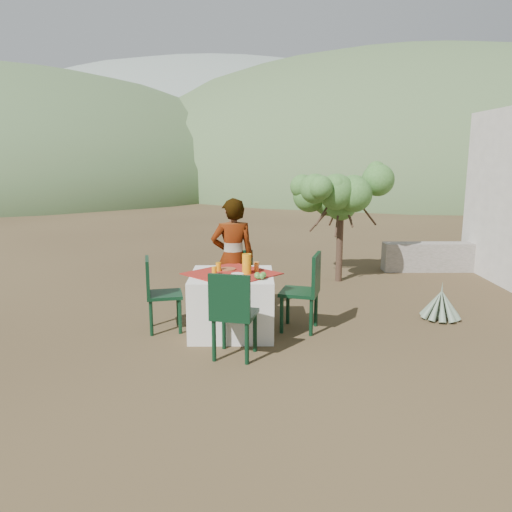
{
  "coord_description": "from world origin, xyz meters",
  "views": [
    {
      "loc": [
        -0.23,
        -6.03,
        2.19
      ],
      "look_at": [
        -0.19,
        0.4,
        0.9
      ],
      "focal_mm": 35.0,
      "sensor_mm": 36.0,
      "label": 1
    }
  ],
  "objects": [
    {
      "name": "chair_near",
      "position": [
        -0.45,
        -0.88,
        0.55
      ],
      "size": [
        0.55,
        0.55,
        0.98
      ],
      "rotation": [
        0.0,
        0.0,
        2.9
      ],
      "color": "black",
      "rests_on": "ground"
    },
    {
      "name": "white_bowl",
      "position": [
        -0.41,
        -0.3,
        0.8
      ],
      "size": [
        0.15,
        0.15,
        0.06
      ],
      "primitive_type": "cylinder",
      "color": "white",
      "rests_on": "bowl_plate"
    },
    {
      "name": "chair_far",
      "position": [
        -0.42,
        0.98,
        0.47
      ],
      "size": [
        0.43,
        0.43,
        0.85
      ],
      "rotation": [
        0.0,
        0.0,
        0.09
      ],
      "color": "black",
      "rests_on": "ground"
    },
    {
      "name": "hill_near_right",
      "position": [
        12.0,
        36.0,
        0.0
      ],
      "size": [
        48.0,
        48.0,
        20.0
      ],
      "primitive_type": "ellipsoid",
      "color": "#435A32",
      "rests_on": "ground"
    },
    {
      "name": "stone_wall",
      "position": [
        3.6,
        3.4,
        0.28
      ],
      "size": [
        2.6,
        0.35,
        0.55
      ],
      "primitive_type": "cube",
      "color": "gray",
      "rests_on": "ground"
    },
    {
      "name": "chair_left",
      "position": [
        -1.43,
        0.05,
        0.52
      ],
      "size": [
        0.52,
        0.52,
        0.95
      ],
      "rotation": [
        0.0,
        0.0,
        1.78
      ],
      "color": "black",
      "rests_on": "ground"
    },
    {
      "name": "person",
      "position": [
        -0.51,
        0.69,
        0.82
      ],
      "size": [
        0.65,
        0.48,
        1.64
      ],
      "primitive_type": "imported",
      "rotation": [
        0.0,
        0.0,
        3.29
      ],
      "color": "#8C6651",
      "rests_on": "ground"
    },
    {
      "name": "jar_left",
      "position": [
        -0.18,
        0.08,
        0.8
      ],
      "size": [
        0.05,
        0.05,
        0.09
      ],
      "primitive_type": "cylinder",
      "color": "orange",
      "rests_on": "table"
    },
    {
      "name": "fruit_cluster",
      "position": [
        -0.15,
        -0.27,
        0.8
      ],
      "size": [
        0.14,
        0.13,
        0.07
      ],
      "color": "#478430",
      "rests_on": "table"
    },
    {
      "name": "glass_far",
      "position": [
        -0.66,
        0.12,
        0.82
      ],
      "size": [
        0.07,
        0.07,
        0.11
      ],
      "primitive_type": "cylinder",
      "color": "orange",
      "rests_on": "table"
    },
    {
      "name": "hill_near_left",
      "position": [
        -18.0,
        30.0,
        0.0
      ],
      "size": [
        40.0,
        40.0,
        16.0
      ],
      "primitive_type": "ellipsoid",
      "color": "#435A32",
      "rests_on": "ground"
    },
    {
      "name": "bowl_plate",
      "position": [
        -0.41,
        -0.3,
        0.77
      ],
      "size": [
        0.22,
        0.22,
        0.01
      ],
      "primitive_type": "cylinder",
      "color": "brown",
      "rests_on": "table"
    },
    {
      "name": "jar_right",
      "position": [
        -0.18,
        0.17,
        0.82
      ],
      "size": [
        0.07,
        0.07,
        0.11
      ],
      "primitive_type": "cylinder",
      "color": "orange",
      "rests_on": "table"
    },
    {
      "name": "glass_near",
      "position": [
        -0.7,
        -0.08,
        0.81
      ],
      "size": [
        0.06,
        0.06,
        0.1
      ],
      "primitive_type": "cylinder",
      "color": "orange",
      "rests_on": "table"
    },
    {
      "name": "juice_pitcher",
      "position": [
        -0.31,
        -0.03,
        0.89
      ],
      "size": [
        0.11,
        0.11,
        0.25
      ],
      "primitive_type": "cylinder",
      "color": "orange",
      "rests_on": "table"
    },
    {
      "name": "plate_far",
      "position": [
        -0.55,
        0.2,
        0.77
      ],
      "size": [
        0.21,
        0.21,
        0.01
      ],
      "primitive_type": "cylinder",
      "color": "brown",
      "rests_on": "table"
    },
    {
      "name": "agave",
      "position": [
        2.34,
        0.48,
        0.2
      ],
      "size": [
        0.55,
        0.54,
        0.58
      ],
      "rotation": [
        0.0,
        0.0,
        0.09
      ],
      "color": "slate",
      "rests_on": "ground"
    },
    {
      "name": "ground",
      "position": [
        0.0,
        0.0,
        0.0
      ],
      "size": [
        160.0,
        160.0,
        0.0
      ],
      "primitive_type": "plane",
      "color": "#392A1A",
      "rests_on": "ground"
    },
    {
      "name": "hill_far_center",
      "position": [
        -4.0,
        52.0,
        0.0
      ],
      "size": [
        60.0,
        60.0,
        24.0
      ],
      "primitive_type": "ellipsoid",
      "color": "slate",
      "rests_on": "ground"
    },
    {
      "name": "shrub_tree",
      "position": [
        1.36,
        2.67,
        1.44
      ],
      "size": [
        1.55,
        1.52,
        1.82
      ],
      "color": "#422E21",
      "rests_on": "ground"
    },
    {
      "name": "napkin_holder",
      "position": [
        -0.3,
        0.08,
        0.8
      ],
      "size": [
        0.07,
        0.05,
        0.08
      ],
      "primitive_type": "cube",
      "rotation": [
        0.0,
        0.0,
        0.29
      ],
      "color": "white",
      "rests_on": "table"
    },
    {
      "name": "plate_near",
      "position": [
        -0.5,
        -0.26,
        0.77
      ],
      "size": [
        0.24,
        0.24,
        0.01
      ],
      "primitive_type": "cylinder",
      "color": "brown",
      "rests_on": "table"
    },
    {
      "name": "table",
      "position": [
        -0.49,
        -0.0,
        0.38
      ],
      "size": [
        1.3,
        1.3,
        0.76
      ],
      "color": "silver",
      "rests_on": "ground"
    },
    {
      "name": "chair_right",
      "position": [
        0.44,
        0.05,
        0.56
      ],
      "size": [
        0.57,
        0.57,
        1.0
      ],
      "rotation": [
        0.0,
        0.0,
        4.43
      ],
      "color": "black",
      "rests_on": "ground"
    }
  ]
}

